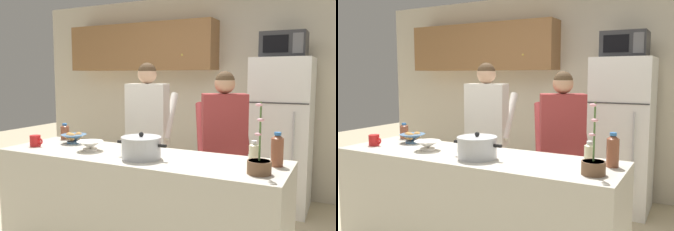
% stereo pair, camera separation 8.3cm
% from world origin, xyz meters
% --- Properties ---
extents(back_wall_unit, '(6.00, 0.48, 2.60)m').
position_xyz_m(back_wall_unit, '(-0.24, 2.25, 1.43)').
color(back_wall_unit, beige).
rests_on(back_wall_unit, ground).
extents(kitchen_island, '(2.30, 0.68, 0.92)m').
position_xyz_m(kitchen_island, '(0.00, 0.00, 0.46)').
color(kitchen_island, beige).
rests_on(kitchen_island, ground).
extents(refrigerator, '(0.64, 0.68, 1.73)m').
position_xyz_m(refrigerator, '(0.79, 1.85, 0.86)').
color(refrigerator, white).
rests_on(refrigerator, ground).
extents(microwave, '(0.48, 0.37, 0.28)m').
position_xyz_m(microwave, '(0.79, 1.83, 1.87)').
color(microwave, '#2D2D30').
rests_on(microwave, refrigerator).
extents(person_near_pot, '(0.55, 0.47, 1.66)m').
position_xyz_m(person_near_pot, '(-0.40, 0.88, 1.04)').
color(person_near_pot, black).
rests_on(person_near_pot, ground).
extents(person_by_sink, '(0.59, 0.56, 1.57)m').
position_xyz_m(person_by_sink, '(0.45, 0.78, 0.97)').
color(person_by_sink, '#726656').
rests_on(person_by_sink, ground).
extents(cooking_pot, '(0.41, 0.30, 0.20)m').
position_xyz_m(cooking_pot, '(0.10, -0.09, 1.00)').
color(cooking_pot, silver).
rests_on(cooking_pot, kitchen_island).
extents(coffee_mug, '(0.13, 0.09, 0.10)m').
position_xyz_m(coffee_mug, '(-0.95, -0.11, 0.97)').
color(coffee_mug, red).
rests_on(coffee_mug, kitchen_island).
extents(bread_bowl, '(0.23, 0.23, 0.10)m').
position_xyz_m(bread_bowl, '(-0.75, 0.15, 0.97)').
color(bread_bowl, '#4C7299').
rests_on(bread_bowl, kitchen_island).
extents(empty_bowl, '(0.21, 0.21, 0.08)m').
position_xyz_m(empty_bowl, '(-0.41, -0.05, 0.97)').
color(empty_bowl, white).
rests_on(empty_bowl, kitchen_island).
extents(bottle_near_edge, '(0.08, 0.08, 0.23)m').
position_xyz_m(bottle_near_edge, '(1.04, 0.13, 1.03)').
color(bottle_near_edge, brown).
rests_on(bottle_near_edge, kitchen_island).
extents(bottle_mid_counter, '(0.07, 0.07, 0.17)m').
position_xyz_m(bottle_mid_counter, '(0.90, 0.06, 1.01)').
color(bottle_mid_counter, beige).
rests_on(bottle_mid_counter, kitchen_island).
extents(bottle_far_corner, '(0.08, 0.08, 0.15)m').
position_xyz_m(bottle_far_corner, '(-0.97, 0.27, 1.00)').
color(bottle_far_corner, brown).
rests_on(bottle_far_corner, kitchen_island).
extents(potted_orchid, '(0.15, 0.15, 0.45)m').
position_xyz_m(potted_orchid, '(0.97, -0.12, 0.98)').
color(potted_orchid, brown).
rests_on(potted_orchid, kitchen_island).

